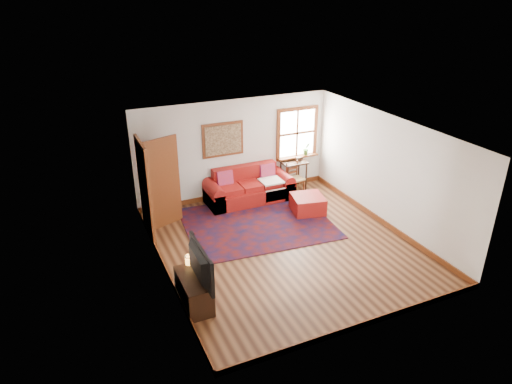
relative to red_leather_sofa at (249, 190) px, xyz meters
name	(u,v)px	position (x,y,z in m)	size (l,w,h in m)	color
ground	(284,245)	(-0.20, -2.33, -0.28)	(5.50, 5.50, 0.00)	#3D1E10
room_envelope	(286,172)	(-0.20, -2.31, 1.37)	(5.04, 5.54, 2.52)	silver
window	(298,138)	(1.58, 0.38, 1.03)	(1.18, 0.20, 1.38)	white
doorway	(155,185)	(-2.41, -0.54, 0.79)	(0.89, 1.08, 2.14)	black
framed_artwork	(223,140)	(-0.50, 0.39, 1.27)	(1.05, 0.07, 0.85)	brown
persian_rug	(257,223)	(-0.31, -1.22, -0.27)	(3.24, 2.59, 0.02)	#510F0B
red_leather_sofa	(249,190)	(0.00, 0.00, 0.00)	(2.17, 0.90, 0.85)	maroon
red_ottoman	(308,204)	(1.02, -1.18, -0.07)	(0.72, 0.72, 0.41)	maroon
side_table	(294,166)	(1.35, 0.16, 0.37)	(0.65, 0.49, 0.77)	black
ladder_back_chair	(294,177)	(1.23, -0.10, 0.17)	(0.44, 0.43, 0.84)	tan
media_cabinet	(194,291)	(-2.47, -3.39, -0.02)	(0.43, 0.95, 0.53)	black
television	(195,265)	(-2.45, -3.50, 0.56)	(1.11, 0.15, 0.64)	black
candle_hurricane	(188,260)	(-2.42, -2.97, 0.33)	(0.12, 0.12, 0.18)	silver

